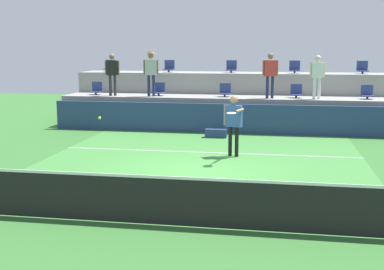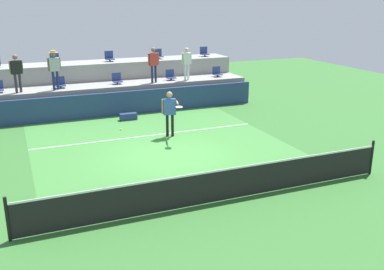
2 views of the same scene
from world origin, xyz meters
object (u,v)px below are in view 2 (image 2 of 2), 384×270
Objects in this scene: spectator_in_grey at (16,70)px; spectator_in_white at (154,61)px; stadium_chair_lower_left at (60,83)px; tennis_ball at (121,130)px; stadium_chair_lower_right at (170,76)px; stadium_chair_lower_far_right at (217,72)px; equipment_bag at (128,117)px; spectator_leaning_on_rail at (187,61)px; stadium_chair_upper_left at (55,60)px; stadium_chair_lower_center at (117,79)px; stadium_chair_upper_center at (109,57)px; tennis_player at (170,109)px; spectator_with_hat at (54,66)px; stadium_chair_upper_far_right at (204,52)px; stadium_chair_upper_right at (158,55)px.

spectator_in_white reaches higher than spectator_in_grey.
tennis_ball is (0.71, -8.74, 0.09)m from stadium_chair_lower_left.
stadium_chair_lower_far_right is (2.60, 0.00, 0.00)m from stadium_chair_lower_right.
tennis_ball is 6.94m from equipment_bag.
tennis_ball is at bearing -122.98° from spectator_leaning_on_rail.
spectator_in_white is 2.24× the size of equipment_bag.
spectator_in_grey is at bearing -180.00° from spectator_in_white.
stadium_chair_lower_left is 1.00× the size of stadium_chair_lower_far_right.
stadium_chair_upper_left is at bearing 161.48° from stadium_chair_lower_right.
spectator_in_grey is at bearing -168.04° from stadium_chair_lower_left.
stadium_chair_lower_center is 1.99m from stadium_chair_upper_center.
stadium_chair_lower_far_right is 7.65× the size of tennis_ball.
stadium_chair_lower_center is 0.31× the size of spectator_in_grey.
stadium_chair_lower_left is at bearing 175.01° from spectator_in_white.
tennis_player is 5.10m from spectator_in_white.
spectator_in_grey is 1.02× the size of spectator_leaning_on_rail.
tennis_player is at bearing -56.58° from stadium_chair_lower_left.
spectator_with_hat is (-2.88, -0.38, 0.87)m from stadium_chair_lower_center.
spectator_in_grey is 2.18× the size of equipment_bag.
tennis_ball reaches higher than equipment_bag.
spectator_leaning_on_rail is 9.98m from tennis_ball.
stadium_chair_upper_center is (-5.28, 1.80, 0.85)m from stadium_chair_lower_far_right.
stadium_chair_lower_center is 3.30m from stadium_chair_upper_left.
tennis_ball is at bearing -100.83° from stadium_chair_upper_center.
stadium_chair_lower_far_right is at bearing 2.67° from spectator_with_hat.
spectator_with_hat is (-5.62, -0.38, 0.87)m from stadium_chair_lower_right.
stadium_chair_upper_center reaches higher than stadium_chair_lower_far_right.
stadium_chair_upper_center and stadium_chair_upper_far_right have the same top height.
stadium_chair_lower_center is at bearing 0.00° from stadium_chair_lower_left.
stadium_chair_upper_far_right is 0.31× the size of spectator_in_white.
stadium_chair_upper_right is (-2.64, 1.80, 0.85)m from stadium_chair_lower_far_right.
stadium_chair_lower_left is 4.49m from spectator_in_white.
stadium_chair_upper_left is 0.31× the size of spectator_in_grey.
tennis_ball is at bearing -113.81° from stadium_chair_upper_right.
equipment_bag is at bearing -32.91° from spectator_with_hat.
stadium_chair_lower_right is at bearing 0.00° from stadium_chair_lower_left.
stadium_chair_lower_left reaches higher than equipment_bag.
tennis_player is (3.47, -5.26, -0.36)m from stadium_chair_lower_left.
stadium_chair_upper_left is 2.20m from spectator_with_hat.
spectator_in_white is (0.93, 4.87, 1.17)m from tennis_player.
stadium_chair_upper_left is 5.34m from stadium_chair_upper_right.
stadium_chair_upper_right is at bearing 18.58° from stadium_chair_lower_left.
stadium_chair_upper_left reaches higher than stadium_chair_lower_far_right.
stadium_chair_lower_center is 8.95m from tennis_ball.
spectator_in_grey is 0.94× the size of spectator_with_hat.
stadium_chair_upper_left is (-7.98, 1.80, 0.85)m from stadium_chair_lower_far_right.
equipment_bag is (-2.77, -4.00, -2.16)m from stadium_chair_upper_right.
stadium_chair_lower_far_right is 1.00× the size of stadium_chair_upper_left.
stadium_chair_lower_left is at bearing -161.42° from stadium_chair_upper_right.
spectator_leaning_on_rail is at bearing -131.47° from stadium_chair_upper_far_right.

